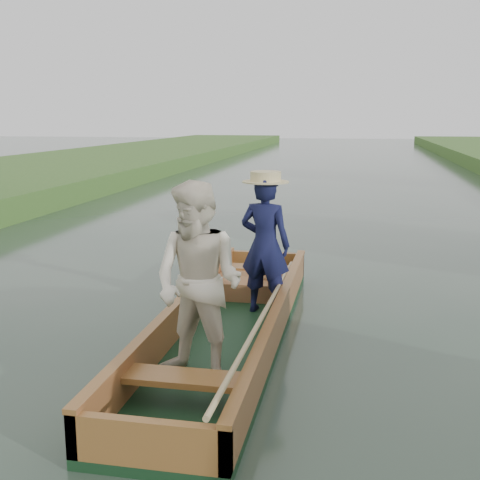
# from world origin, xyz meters

# --- Properties ---
(ground) EXTENTS (120.00, 120.00, 0.00)m
(ground) POSITION_xyz_m (0.00, 0.00, 0.00)
(ground) COLOR #283D30
(ground) RESTS_ON ground
(punt) EXTENTS (1.13, 5.13, 1.78)m
(punt) POSITION_xyz_m (0.04, -0.20, 0.59)
(punt) COLOR #13321A
(punt) RESTS_ON ground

